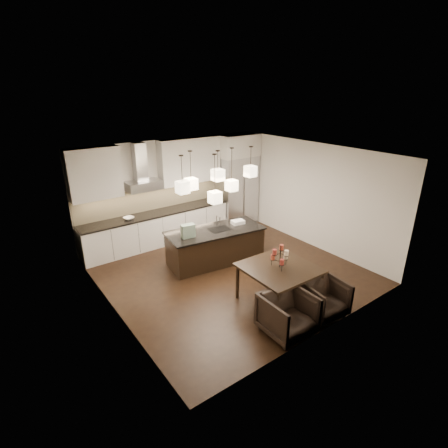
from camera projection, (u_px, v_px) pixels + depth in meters
floor at (229, 271)px, 8.36m from camera, size 5.50×5.50×0.02m
ceiling at (230, 153)px, 7.32m from camera, size 5.50×5.50×0.02m
wall_back at (171, 189)px, 9.90m from camera, size 5.50×0.02×2.80m
wall_front at (330, 263)px, 5.77m from camera, size 5.50×0.02×2.80m
wall_left at (108, 248)px, 6.32m from camera, size 0.02×5.50×2.80m
wall_right at (311, 195)px, 9.36m from camera, size 0.02×5.50×2.80m
refrigerator at (237, 191)px, 10.90m from camera, size 1.20×0.72×2.15m
fridge_panel at (237, 145)px, 10.38m from camera, size 1.26×0.72×0.65m
lower_cabinets at (158, 229)px, 9.67m from camera, size 4.21×0.62×0.88m
countertop at (157, 213)px, 9.50m from camera, size 4.21×0.66×0.04m
backsplash at (151, 199)px, 9.60m from camera, size 4.21×0.02×0.63m
upper_cab_left at (94, 174)px, 8.32m from camera, size 1.25×0.35×1.25m
upper_cab_right at (190, 161)px, 9.78m from camera, size 1.85×0.35×1.25m
hood_canopy at (143, 185)px, 9.07m from camera, size 0.90×0.52×0.24m
hood_chimney at (140, 162)px, 8.93m from camera, size 0.30×0.28×0.96m
fruit_bowl at (129, 218)px, 8.99m from camera, size 0.31×0.31×0.06m
island_body at (215, 246)px, 8.70m from camera, size 2.41×1.23×0.81m
island_top at (215, 231)px, 8.54m from camera, size 2.49×1.31×0.04m
faucet at (217, 221)px, 8.58m from camera, size 0.12×0.23×0.35m
tote_bag at (188, 231)px, 8.07m from camera, size 0.33×0.21×0.31m
food_container at (238, 222)px, 8.89m from camera, size 0.34×0.26×0.09m
dining_table at (278, 285)px, 7.04m from camera, size 1.37×1.37×0.80m
candelabra at (280, 256)px, 6.80m from camera, size 0.39×0.39×0.47m
candle_a at (286, 256)px, 6.90m from camera, size 0.08×0.08×0.11m
candle_b at (273, 257)px, 6.87m from camera, size 0.08×0.08×0.11m
candle_c at (282, 262)px, 6.68m from camera, size 0.08×0.08×0.11m
candle_d at (282, 247)px, 6.89m from camera, size 0.08×0.08×0.11m
candle_e at (275, 252)px, 6.70m from camera, size 0.08×0.08×0.11m
candle_f at (287, 253)px, 6.66m from camera, size 0.08×0.08×0.11m
armchair_left at (288, 314)px, 6.15m from camera, size 0.85×0.88×0.78m
armchair_right at (324, 298)px, 6.67m from camera, size 0.85×0.87×0.71m
pendant_a at (183, 187)px, 7.45m from camera, size 0.24×0.24×0.26m
pendant_b at (191, 184)px, 7.97m from camera, size 0.24×0.24×0.26m
pendant_c at (218, 175)px, 7.93m from camera, size 0.24×0.24×0.26m
pendant_d at (231, 185)px, 8.41m from camera, size 0.24×0.24×0.26m
pendant_e at (250, 171)px, 8.47m from camera, size 0.24×0.24×0.26m
pendant_f at (215, 197)px, 7.69m from camera, size 0.24×0.24×0.26m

